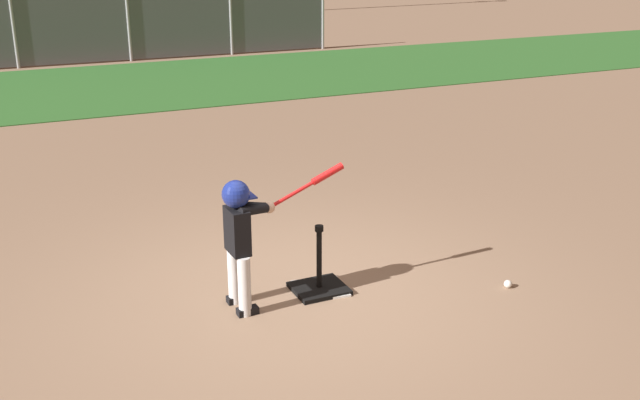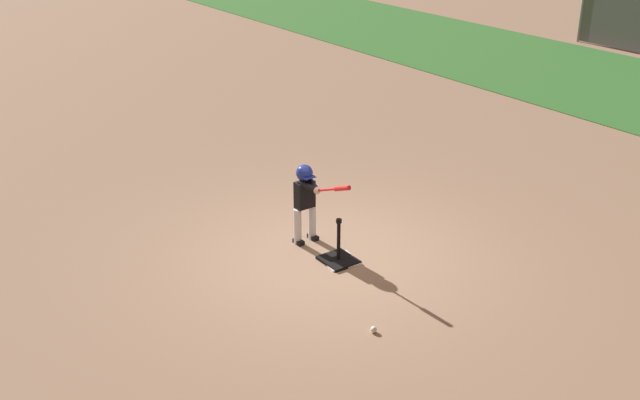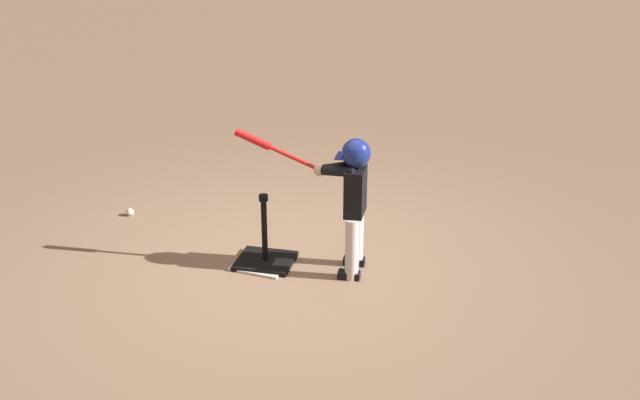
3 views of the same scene
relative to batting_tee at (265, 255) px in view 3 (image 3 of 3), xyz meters
name	(u,v)px [view 3 (image 3 of 3)]	position (x,y,z in m)	size (l,w,h in m)	color
ground_plane	(288,265)	(-0.19, -0.02, -0.08)	(90.00, 90.00, 0.00)	#93755B
home_plate	(263,263)	(0.02, 0.01, -0.07)	(0.44, 0.44, 0.02)	white
batting_tee	(265,255)	(0.00, 0.00, 0.00)	(0.47, 0.42, 0.63)	black
batter_child	(350,189)	(-0.72, -0.03, 0.66)	(1.10, 0.36, 1.18)	silver
baseball	(130,212)	(1.58, -0.66, -0.04)	(0.07, 0.07, 0.07)	white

